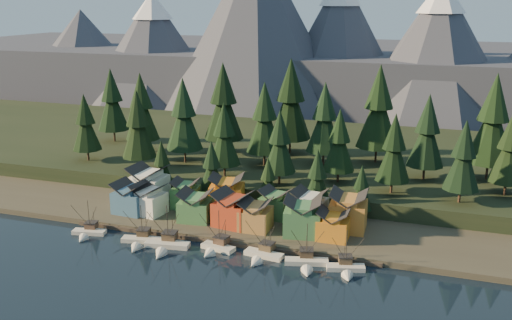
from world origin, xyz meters
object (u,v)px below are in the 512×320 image
(boat_0, at_px, (87,229))
(house_back_0, at_px, (148,183))
(house_front_0, at_px, (131,196))
(house_back_1, at_px, (186,193))
(boat_1, at_px, (140,237))
(boat_3, at_px, (216,243))
(boat_2, at_px, (165,241))
(house_front_1, at_px, (149,198))
(boat_5, at_px, (307,258))
(boat_6, at_px, (346,264))
(boat_4, at_px, (262,250))

(boat_0, bearing_deg, house_back_0, 68.15)
(house_front_0, bearing_deg, house_back_1, 38.24)
(boat_1, height_order, boat_3, boat_3)
(boat_2, relative_size, house_front_1, 1.33)
(boat_5, distance_m, house_back_0, 57.85)
(boat_0, distance_m, boat_2, 22.78)
(boat_5, bearing_deg, boat_1, 166.90)
(boat_3, height_order, boat_6, boat_3)
(house_front_1, xyz_separation_m, house_back_0, (-4.83, 8.70, 1.21))
(boat_5, height_order, house_back_1, boat_5)
(boat_2, bearing_deg, house_back_1, 95.73)
(house_back_0, relative_size, house_back_1, 1.32)
(boat_1, distance_m, boat_3, 19.54)
(boat_4, distance_m, house_front_0, 44.48)
(boat_1, xyz_separation_m, house_front_1, (-5.89, 15.71, 4.00))
(boat_5, bearing_deg, boat_0, 166.16)
(boat_4, bearing_deg, boat_5, 5.05)
(boat_5, relative_size, house_back_0, 1.05)
(boat_5, height_order, boat_6, boat_5)
(boat_3, bearing_deg, boat_4, 10.25)
(boat_6, bearing_deg, house_back_1, 140.16)
(boat_0, relative_size, boat_3, 0.90)
(house_back_1, bearing_deg, house_front_1, -139.56)
(boat_2, bearing_deg, house_back_0, 117.75)
(boat_0, distance_m, boat_1, 15.36)
(house_back_0, bearing_deg, boat_2, -51.09)
(house_front_0, height_order, house_front_1, house_front_0)
(boat_1, height_order, boat_2, boat_2)
(boat_4, distance_m, house_back_0, 47.89)
(house_back_0, bearing_deg, boat_5, -20.75)
(house_front_0, bearing_deg, boat_2, -36.51)
(boat_0, bearing_deg, house_front_1, 47.44)
(boat_6, distance_m, house_back_0, 66.15)
(boat_4, bearing_deg, boat_6, 6.39)
(house_front_0, height_order, house_back_0, house_back_0)
(house_front_0, xyz_separation_m, house_front_1, (5.17, 0.53, -0.19))
(boat_5, distance_m, boat_6, 8.99)
(boat_4, bearing_deg, house_back_0, 159.53)
(boat_4, relative_size, house_front_1, 1.19)
(boat_2, height_order, house_back_1, boat_2)
(boat_6, relative_size, house_back_1, 1.28)
(boat_5, bearing_deg, house_front_1, 148.43)
(boat_6, bearing_deg, boat_0, 165.25)
(boat_2, height_order, house_back_0, house_back_0)
(boat_5, bearing_deg, house_front_0, 150.53)
(boat_6, bearing_deg, boat_2, 166.98)
(boat_6, bearing_deg, house_back_0, 143.90)
(boat_0, distance_m, boat_5, 57.33)
(boat_0, distance_m, boat_6, 66.33)
(boat_1, distance_m, house_back_1, 23.96)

